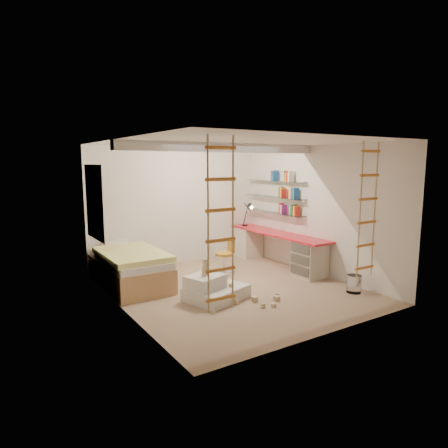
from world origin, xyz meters
TOP-DOWN VIEW (x-y plane):
  - floor at (0.00, 0.00)m, footprint 4.50×4.50m
  - ceiling_beam at (0.00, 0.30)m, footprint 4.00×0.18m
  - window_frame at (-1.97, 1.50)m, footprint 0.06×1.15m
  - window_blind at (-1.93, 1.50)m, footprint 0.02×1.00m
  - rope_ladder_left at (-1.35, -1.75)m, footprint 0.41×0.04m
  - rope_ladder_right at (1.35, -1.75)m, footprint 0.41×0.04m
  - waste_bin at (1.69, -1.29)m, footprint 0.25×0.25m
  - desk at (1.72, 0.86)m, footprint 0.56×2.80m
  - shelves at (1.87, 1.13)m, footprint 0.25×1.80m
  - bed at (-1.48, 1.23)m, footprint 1.02×2.00m
  - task_lamp at (1.67, 1.82)m, footprint 0.14×0.36m
  - swivel_chair at (0.43, 0.92)m, footprint 0.47×0.47m
  - play_platform at (-0.57, -0.27)m, footprint 1.14×1.00m
  - toy_blocks at (-0.29, -0.57)m, footprint 1.24×1.00m
  - books at (1.87, 1.13)m, footprint 0.14×0.64m

SIDE VIEW (x-z plane):
  - floor at x=0.00m, z-range 0.00..0.00m
  - waste_bin at x=1.69m, z-range 0.00..0.31m
  - play_platform at x=-0.57m, z-range -0.05..0.38m
  - toy_blocks at x=-0.29m, z-range -0.12..0.58m
  - swivel_chair at x=0.43m, z-range -0.09..0.63m
  - bed at x=-1.48m, z-range -0.02..0.67m
  - desk at x=1.72m, z-range 0.03..0.78m
  - task_lamp at x=1.67m, z-range 0.85..1.42m
  - shelves at x=1.87m, z-range 1.14..1.86m
  - rope_ladder_left at x=-1.35m, z-range 0.45..2.58m
  - rope_ladder_right at x=1.35m, z-range 0.45..2.58m
  - window_frame at x=-1.97m, z-range 0.88..2.23m
  - window_blind at x=-1.93m, z-range 0.95..2.15m
  - books at x=1.87m, z-range 1.16..2.08m
  - ceiling_beam at x=0.00m, z-range 2.44..2.60m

